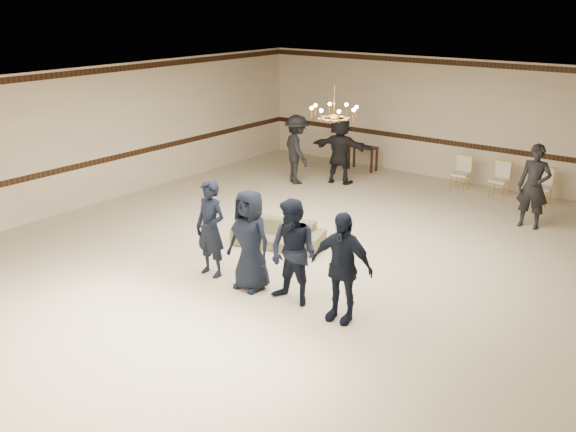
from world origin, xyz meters
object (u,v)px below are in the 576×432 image
Objects in this scene: boy_b at (250,240)px; boy_c at (293,253)px; settee at (278,234)px; console_table at (363,158)px; boy_d at (341,267)px; adult_right at (534,187)px; adult_mid at (340,149)px; banquet_chair_right at (541,187)px; boy_a at (211,229)px; chandelier at (334,101)px; adult_left at (297,150)px; banquet_chair_left at (461,173)px; banquet_chair_mid at (500,180)px.

boy_c is at bearing 1.54° from boy_b.
boy_b reaches higher than settee.
console_table is (-3.39, 7.79, -0.51)m from boy_c.
boy_d is 0.96× the size of adult_right.
boy_d is at bearing 1.01° from boy_c.
boy_c is at bearing -62.20° from settee.
adult_mid reaches higher than banquet_chair_right.
console_table is (-2.49, 7.79, -0.51)m from boy_b.
boy_a is 1.00× the size of boy_c.
adult_left is at bearing 135.23° from chandelier.
boy_a is 6.97m from adult_right.
adult_right is at bearing 51.88° from chandelier.
boy_d is 3.19m from settee.
adult_mid is (-1.51, 4.54, 0.64)m from settee.
boy_a is (-0.94, -2.39, -2.01)m from chandelier.
chandelier is at bearing 168.75° from adult_left.
settee is 4.83m from adult_mid.
banquet_chair_left is 1.00× the size of banquet_chair_mid.
boy_d is (1.80, 0.00, 0.00)m from boy_b.
boy_a is 1.96× the size of banquet_chair_mid.
boy_b is 1.96× the size of banquet_chair_right.
banquet_chair_mid is at bearing 124.71° from adult_right.
adult_right is 2.05× the size of banquet_chair_right.
adult_left reaches higher than console_table.
settee is at bearing -125.37° from banquet_chair_right.
chandelier is 3.26m from boy_a.
boy_c is at bearing -63.32° from console_table.
boy_b is 0.96× the size of adult_mid.
boy_b is 7.75m from banquet_chair_mid.
boy_d is 7.64m from banquet_chair_right.
chandelier is 0.54× the size of boy_a.
banquet_chair_left is at bearing -0.66° from console_table.
adult_left is 2.36m from console_table.
banquet_chair_mid is at bearing 0.30° from console_table.
boy_a is 6.07m from adult_left.
boy_a is at bearing -178.46° from boy_b.
banquet_chair_left is (1.30, 5.83, 0.18)m from settee.
adult_right is (1.89, 5.91, 0.04)m from boy_c.
boy_c is 2.52m from settee.
boy_b is 8.01m from banquet_chair_right.
banquet_chair_mid is at bearing 74.20° from chandelier.
boy_c is 1.00× the size of boy_d.
settee is 2.14× the size of console_table.
console_table is at bearing 89.73° from settee.
settee is at bearing 115.74° from boy_b.
chandelier reaches higher than console_table.
boy_c reaches higher than banquet_chair_mid.
banquet_chair_left is (1.41, 7.59, -0.42)m from boy_a.
boy_a reaches higher than console_table.
banquet_chair_right is at bearing -4.52° from banquet_chair_left.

